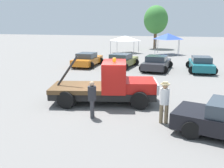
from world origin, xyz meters
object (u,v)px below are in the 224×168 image
(person_near_truck, at_px, (164,99))
(parked_car_olive, at_px, (122,61))
(canopy_tent_white, at_px, (125,38))
(person_at_hood, at_px, (92,97))
(traffic_cone, at_px, (134,87))
(parked_car_charcoal, at_px, (157,63))
(parked_car_orange, at_px, (87,60))
(tow_truck, at_px, (109,85))
(parked_car_teal, at_px, (201,64))
(canopy_tent_blue, at_px, (168,36))
(tree_left, at_px, (156,20))

(person_near_truck, relative_size, parked_car_olive, 0.36)
(parked_car_olive, height_order, canopy_tent_white, canopy_tent_white)
(person_at_hood, distance_m, traffic_cone, 5.30)
(parked_car_olive, bearing_deg, parked_car_charcoal, -93.18)
(traffic_cone, bearing_deg, parked_car_orange, 128.99)
(tow_truck, relative_size, canopy_tent_white, 1.69)
(parked_car_charcoal, relative_size, traffic_cone, 8.46)
(parked_car_orange, bearing_deg, parked_car_teal, -91.77)
(parked_car_charcoal, distance_m, parked_car_teal, 3.88)
(person_near_truck, bearing_deg, canopy_tent_white, -171.75)
(person_near_truck, distance_m, canopy_tent_blue, 25.87)
(person_at_hood, xyz_separation_m, tree_left, (-1.80, 34.08, 3.90))
(tow_truck, relative_size, tree_left, 0.81)
(person_at_hood, relative_size, traffic_cone, 3.04)
(parked_car_orange, relative_size, canopy_tent_white, 1.38)
(parked_car_olive, height_order, parked_car_charcoal, same)
(parked_car_orange, xyz_separation_m, canopy_tent_blue, (6.79, 12.76, 1.84))
(person_near_truck, xyz_separation_m, parked_car_teal, (1.93, 13.23, -0.41))
(tow_truck, bearing_deg, person_at_hood, -106.37)
(person_at_hood, distance_m, parked_car_charcoal, 13.04)
(tow_truck, bearing_deg, tree_left, 78.35)
(person_near_truck, xyz_separation_m, parked_car_olive, (-5.40, 13.24, -0.41))
(parked_car_orange, distance_m, traffic_cone, 10.37)
(person_near_truck, relative_size, canopy_tent_white, 0.52)
(parked_car_teal, relative_size, canopy_tent_white, 1.36)
(parked_car_orange, relative_size, parked_car_teal, 1.01)
(tree_left, bearing_deg, traffic_cone, -84.94)
(parked_car_orange, bearing_deg, parked_car_charcoal, -95.38)
(tow_truck, xyz_separation_m, canopy_tent_blue, (0.97, 23.66, 1.55))
(parked_car_charcoal, bearing_deg, parked_car_teal, -78.74)
(person_near_truck, relative_size, person_at_hood, 1.08)
(tow_truck, xyz_separation_m, parked_car_teal, (4.99, 11.15, -0.29))
(parked_car_charcoal, relative_size, tree_left, 0.64)
(parked_car_olive, distance_m, canopy_tent_blue, 13.06)
(traffic_cone, bearing_deg, canopy_tent_white, 105.74)
(person_at_hood, relative_size, tree_left, 0.23)
(tow_truck, height_order, tree_left, tree_left)
(person_near_truck, relative_size, parked_car_charcoal, 0.39)
(person_at_hood, xyz_separation_m, canopy_tent_blue, (1.03, 26.01, 1.53))
(person_near_truck, height_order, parked_car_teal, person_near_truck)
(parked_car_orange, distance_m, canopy_tent_blue, 14.57)
(parked_car_teal, height_order, canopy_tent_blue, canopy_tent_blue)
(parked_car_teal, bearing_deg, parked_car_orange, 86.29)
(parked_car_charcoal, xyz_separation_m, traffic_cone, (-0.44, -7.77, -0.40))
(parked_car_teal, relative_size, tree_left, 0.65)
(tow_truck, height_order, parked_car_teal, tow_truck)
(person_near_truck, distance_m, parked_car_teal, 13.37)
(parked_car_olive, height_order, traffic_cone, parked_car_olive)
(tow_truck, xyz_separation_m, canopy_tent_white, (-5.19, 23.75, 1.20))
(tow_truck, distance_m, person_near_truck, 3.70)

